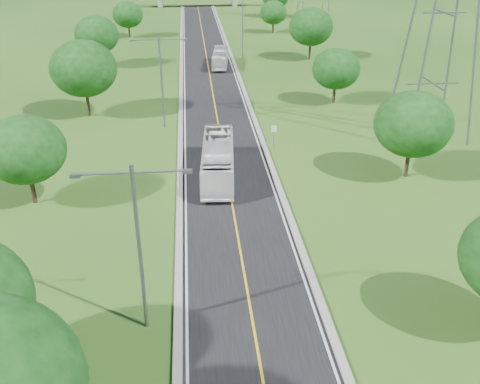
% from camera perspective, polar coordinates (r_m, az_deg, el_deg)
% --- Properties ---
extents(ground, '(260.00, 260.00, 0.00)m').
position_cam_1_polar(ground, '(74.93, -3.01, 10.96)').
color(ground, '#1F4814').
rests_on(ground, ground).
extents(road, '(8.00, 150.00, 0.06)m').
position_cam_1_polar(road, '(80.70, -3.22, 12.14)').
color(road, black).
rests_on(road, ground).
extents(curb_left, '(0.50, 150.00, 0.22)m').
position_cam_1_polar(curb_left, '(80.64, -6.30, 12.07)').
color(curb_left, gray).
rests_on(curb_left, ground).
extents(curb_right, '(0.50, 150.00, 0.22)m').
position_cam_1_polar(curb_right, '(80.95, -0.14, 12.29)').
color(curb_right, gray).
rests_on(curb_right, ground).
extents(speed_limit_sign, '(0.55, 0.09, 2.40)m').
position_cam_1_polar(speed_limit_sign, '(54.07, 3.64, 6.36)').
color(speed_limit_sign, slate).
rests_on(speed_limit_sign, ground).
extents(streetlight_near_left, '(5.90, 0.25, 10.00)m').
position_cam_1_polar(streetlight_near_left, '(28.24, -10.80, -4.70)').
color(streetlight_near_left, slate).
rests_on(streetlight_near_left, ground).
extents(streetlight_mid_left, '(5.90, 0.25, 10.00)m').
position_cam_1_polar(streetlight_mid_left, '(58.91, -8.40, 12.29)').
color(streetlight_mid_left, slate).
rests_on(streetlight_mid_left, ground).
extents(streetlight_far_right, '(5.90, 0.25, 10.00)m').
position_cam_1_polar(streetlight_far_right, '(91.62, 0.27, 17.73)').
color(streetlight_far_right, slate).
rests_on(streetlight_far_right, ground).
extents(tree_lb, '(6.30, 6.30, 7.33)m').
position_cam_1_polar(tree_lb, '(44.96, -21.93, 4.21)').
color(tree_lb, black).
rests_on(tree_lb, ground).
extents(tree_lc, '(7.56, 7.56, 8.79)m').
position_cam_1_polar(tree_lc, '(64.90, -16.36, 12.52)').
color(tree_lc, black).
rests_on(tree_lc, ground).
extents(tree_ld, '(6.72, 6.72, 7.82)m').
position_cam_1_polar(tree_ld, '(88.52, -15.05, 15.89)').
color(tree_ld, black).
rests_on(tree_ld, ground).
extents(tree_le, '(5.88, 5.88, 6.84)m').
position_cam_1_polar(tree_le, '(111.78, -11.89, 18.03)').
color(tree_le, black).
rests_on(tree_le, ground).
extents(tree_rb, '(6.72, 6.72, 7.82)m').
position_cam_1_polar(tree_rb, '(48.65, 17.99, 6.91)').
color(tree_rb, black).
rests_on(tree_rb, ground).
extents(tree_rc, '(5.88, 5.88, 6.84)m').
position_cam_1_polar(tree_rc, '(68.42, 10.22, 12.80)').
color(tree_rc, black).
rests_on(tree_rc, ground).
extents(tree_rd, '(7.14, 7.14, 8.30)m').
position_cam_1_polar(tree_rd, '(91.53, 7.58, 17.07)').
color(tree_rd, black).
rests_on(tree_rd, ground).
extents(tree_re, '(5.46, 5.46, 6.35)m').
position_cam_1_polar(tree_re, '(114.55, 3.58, 18.56)').
color(tree_re, black).
rests_on(tree_re, ground).
extents(bus_outbound, '(3.19, 9.60, 2.62)m').
position_cam_1_polar(bus_outbound, '(86.73, -2.11, 14.12)').
color(bus_outbound, silver).
rests_on(bus_outbound, road).
extents(bus_inbound, '(3.54, 11.73, 3.22)m').
position_cam_1_polar(bus_inbound, '(47.53, -2.36, 3.51)').
color(bus_inbound, white).
rests_on(bus_inbound, road).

